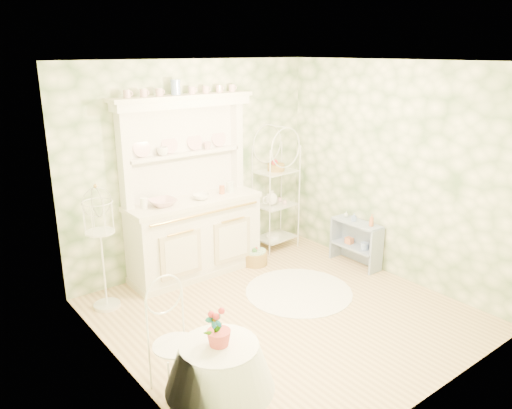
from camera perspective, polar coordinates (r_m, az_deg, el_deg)
floor at (r=5.68m, az=3.18°, el=-12.34°), size 3.60×3.60×0.00m
ceiling at (r=4.94m, az=3.72°, el=16.00°), size 3.60×3.60×0.00m
wall_left at (r=4.24m, az=-15.19°, el=-3.48°), size 3.60×3.60×0.00m
wall_right at (r=6.45m, az=15.55°, el=3.59°), size 3.60×3.60×0.00m
wall_back at (r=6.56m, az=-7.03°, el=4.33°), size 3.60×3.60×0.00m
wall_front at (r=4.06m, az=20.51°, el=-4.93°), size 3.60×3.60×0.00m
kitchen_dresser at (r=6.28m, az=-7.20°, el=1.81°), size 1.87×0.61×2.29m
bakers_rack at (r=7.16m, az=2.28°, el=2.05°), size 0.61×0.46×1.85m
side_shelf at (r=6.89m, az=11.34°, el=-4.47°), size 0.31×0.70×0.58m
round_table at (r=4.08m, az=-4.11°, el=-20.25°), size 0.72×0.72×0.65m
cafe_chair at (r=4.38m, az=-9.09°, el=-15.67°), size 0.42×0.42×0.89m
birdcage_stand at (r=5.78m, az=-17.19°, el=-5.30°), size 0.34×0.34×1.33m
floor_basket at (r=6.84m, az=-0.13°, el=-6.08°), size 0.34×0.34×0.19m
lace_rug at (r=6.15m, az=4.91°, el=-9.87°), size 1.71×1.71×0.01m
bowl_floral at (r=6.11m, az=-10.61°, el=-0.07°), size 0.33×0.33×0.08m
bowl_white at (r=6.29m, az=-6.31°, el=0.65°), size 0.26×0.26×0.07m
cup_left at (r=6.16m, az=-10.60°, el=5.80°), size 0.15×0.15×0.11m
cup_right at (r=6.48m, az=-5.58°, el=6.56°), size 0.12×0.12×0.10m
potted_geranium at (r=3.76m, az=-4.79°, el=-14.15°), size 0.16×0.13×0.28m
bottle_amber at (r=6.63m, az=13.06°, el=-1.88°), size 0.08×0.08×0.16m
bottle_blue at (r=6.78m, az=11.12°, el=-1.57°), size 0.06×0.06×0.11m
bottle_glass at (r=6.92m, az=10.26°, el=-1.17°), size 0.07×0.07×0.08m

